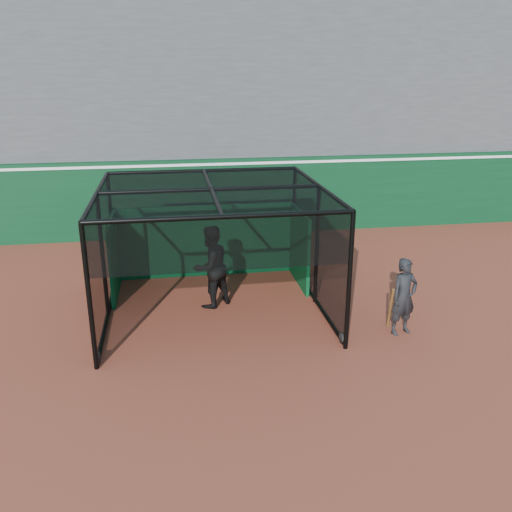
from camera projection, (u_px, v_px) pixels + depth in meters
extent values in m
plane|color=brown|center=(221.00, 365.00, 10.04)|extent=(120.00, 120.00, 0.00)
cube|color=#0A371B|center=(194.00, 198.00, 17.56)|extent=(50.00, 0.45, 2.50)
cube|color=white|center=(192.00, 164.00, 17.20)|extent=(50.00, 0.50, 0.08)
cube|color=#4C4C4F|center=(185.00, 106.00, 20.31)|extent=(50.00, 7.85, 7.75)
cube|color=#064320|center=(206.00, 241.00, 14.13)|extent=(4.62, 0.10, 1.90)
cylinder|color=black|center=(97.00, 358.00, 10.06)|extent=(0.08, 0.22, 0.22)
cylinder|color=black|center=(342.00, 338.00, 10.79)|extent=(0.08, 0.22, 0.22)
cylinder|color=black|center=(116.00, 277.00, 13.97)|extent=(0.08, 0.22, 0.22)
cylinder|color=black|center=(295.00, 267.00, 14.69)|extent=(0.08, 0.22, 0.22)
imported|color=black|center=(211.00, 267.00, 12.26)|extent=(1.17, 1.12, 1.91)
imported|color=black|center=(404.00, 297.00, 11.00)|extent=(0.67, 0.53, 1.62)
cylinder|color=#593819|center=(390.00, 308.00, 11.10)|extent=(0.15, 0.37, 0.98)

